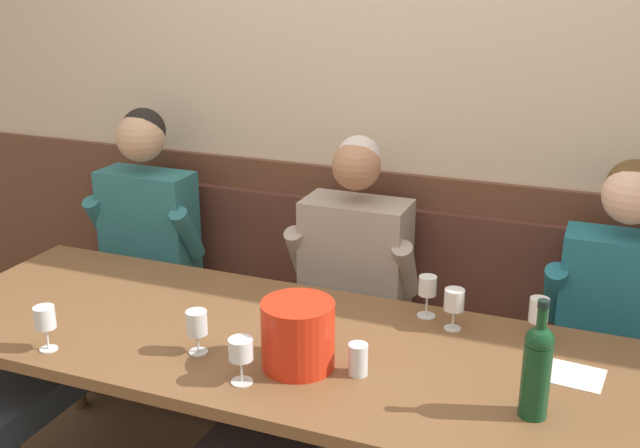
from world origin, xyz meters
The scene contains 17 objects.
room_wall_back centered at (0.00, 1.09, 1.40)m, with size 6.80×0.08×2.80m, color beige.
wood_wainscot_panel centered at (0.00, 1.04, 0.54)m, with size 6.80×0.03×1.08m, color brown.
wall_bench centered at (0.00, 0.83, 0.28)m, with size 2.83×0.42×0.94m.
dining_table centered at (0.00, 0.13, 0.67)m, with size 2.53×0.86×0.74m.
person_left_seat centered at (-0.97, 0.44, 0.62)m, with size 0.52×1.29×1.31m.
person_right_seat centered at (0.00, 0.45, 0.61)m, with size 0.52×1.30×1.27m.
person_center_left_seat centered at (0.98, 0.44, 0.61)m, with size 0.50×1.29×1.27m.
ice_bucket centered at (0.10, -0.01, 0.84)m, with size 0.22×0.22×0.21m, color red.
wine_bottle_amber_mid centered at (0.79, -0.01, 0.88)m, with size 0.08×0.08×0.34m.
wine_glass_by_bottle centered at (-0.01, -0.15, 0.84)m, with size 0.07×0.07×0.14m.
wine_glass_left_end centered at (0.75, 0.44, 0.83)m, with size 0.06×0.06×0.14m.
wine_glass_center_front centered at (-0.22, -0.05, 0.83)m, with size 0.07×0.07×0.14m.
wine_glass_mid_right centered at (-0.67, -0.20, 0.84)m, with size 0.07×0.07×0.15m.
wine_glass_mid_left centered at (0.38, 0.47, 0.85)m, with size 0.06×0.06×0.15m.
wine_glass_center_rear centered at (0.48, 0.41, 0.84)m, with size 0.07×0.07×0.14m.
water_tumbler_center centered at (0.28, 0.02, 0.79)m, with size 0.06×0.06×0.10m, color silver.
tasting_sheet_left_guest centered at (0.86, 0.25, 0.74)m, with size 0.21×0.15×0.00m, color white.
Camera 1 is at (0.92, -1.86, 1.89)m, focal length 42.68 mm.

